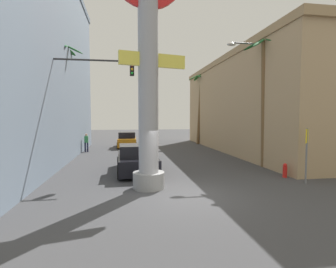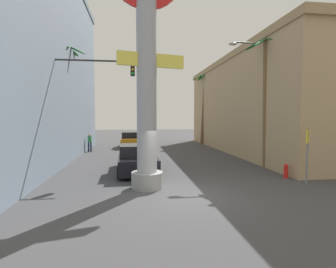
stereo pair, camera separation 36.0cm
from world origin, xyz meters
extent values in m
plane|color=#424244|center=(0.00, 10.00, 0.00)|extent=(89.19, 89.19, 0.00)
cube|color=slate|center=(-10.30, 8.61, 6.57)|extent=(8.58, 23.18, 13.14)
cube|color=tan|center=(10.30, 12.75, 3.91)|extent=(8.43, 21.93, 7.82)
cube|color=#9E7F56|center=(10.30, 12.75, 8.07)|extent=(8.60, 22.37, 0.50)
cylinder|color=#9E9EA3|center=(-1.24, 1.41, 4.40)|extent=(0.85, 0.85, 8.79)
cylinder|color=gray|center=(-1.24, 1.41, 0.35)|extent=(1.36, 1.36, 0.70)
cube|color=#F2E04C|center=(-1.04, 1.41, 5.45)|extent=(2.86, 0.78, 0.56)
cylinder|color=#59595E|center=(6.38, 6.06, 3.92)|extent=(0.16, 0.16, 7.83)
cylinder|color=#59595E|center=(5.36, 6.06, 7.68)|extent=(2.03, 0.10, 0.10)
ellipsoid|color=beige|center=(4.34, 6.06, 7.58)|extent=(0.56, 0.28, 0.20)
cylinder|color=slate|center=(5.98, 1.05, 1.28)|extent=(0.08, 0.08, 2.55)
cube|color=yellow|center=(5.98, 1.05, 2.20)|extent=(0.47, 0.47, 0.64)
cylinder|color=#333333|center=(-6.38, 5.37, 3.14)|extent=(0.14, 0.14, 6.29)
cylinder|color=#333333|center=(-3.70, 5.37, 6.19)|extent=(5.36, 0.10, 0.10)
cube|color=black|center=(-1.82, 5.37, 5.74)|extent=(0.24, 0.24, 0.70)
sphere|color=red|center=(-1.82, 5.24, 5.96)|extent=(0.14, 0.14, 0.14)
sphere|color=yellow|center=(-1.82, 5.24, 5.74)|extent=(0.14, 0.14, 0.14)
sphere|color=green|center=(-1.82, 5.24, 5.52)|extent=(0.14, 0.14, 0.14)
cylinder|color=black|center=(-2.63, 6.49, 0.32)|extent=(0.24, 0.65, 0.64)
cylinder|color=black|center=(-0.70, 6.55, 0.32)|extent=(0.24, 0.65, 0.64)
cylinder|color=black|center=(-2.53, 3.22, 0.32)|extent=(0.24, 0.65, 0.64)
cylinder|color=black|center=(-0.60, 3.28, 0.32)|extent=(0.24, 0.65, 0.64)
cube|color=black|center=(-1.61, 4.89, 0.56)|extent=(2.17, 4.73, 0.80)
cube|color=black|center=(-1.60, 4.54, 1.26)|extent=(1.93, 2.02, 0.60)
cylinder|color=black|center=(-2.90, 18.68, 0.32)|extent=(0.23, 0.64, 0.64)
cylinder|color=black|center=(-1.23, 18.65, 0.32)|extent=(0.23, 0.64, 0.64)
cylinder|color=black|center=(-2.96, 15.71, 0.32)|extent=(0.23, 0.64, 0.64)
cylinder|color=black|center=(-1.29, 15.67, 0.32)|extent=(0.23, 0.64, 0.64)
cube|color=#BF7214|center=(-2.09, 17.18, 0.56)|extent=(1.84, 4.28, 0.80)
cube|color=black|center=(-2.09, 17.18, 1.26)|extent=(1.66, 2.37, 0.60)
cylinder|color=brown|center=(-6.48, 9.46, 3.95)|extent=(0.65, 0.46, 7.91)
ellipsoid|color=#23672D|center=(-5.72, 9.31, 7.71)|extent=(1.37, 0.39, 0.72)
ellipsoid|color=#25722D|center=(-6.12, 9.97, 7.76)|extent=(0.96, 1.43, 0.57)
ellipsoid|color=#29772D|center=(-7.02, 9.77, 7.76)|extent=(1.34, 1.15, 0.58)
ellipsoid|color=#2E632D|center=(-7.06, 8.94, 7.71)|extent=(1.35, 1.02, 0.72)
ellipsoid|color=#235F2D|center=(-6.15, 8.66, 7.76)|extent=(0.90, 1.44, 0.57)
cylinder|color=brown|center=(6.10, 19.22, 3.87)|extent=(0.70, 0.40, 7.75)
ellipsoid|color=#216B2D|center=(6.67, 19.34, 7.56)|extent=(1.18, 0.49, 0.67)
ellipsoid|color=#24702D|center=(6.49, 19.86, 7.58)|extent=(1.07, 1.10, 0.60)
ellipsoid|color=#2E772D|center=(5.92, 20.01, 7.58)|extent=(0.62, 1.22, 0.62)
ellipsoid|color=#21692D|center=(5.47, 19.58, 7.56)|extent=(1.21, 0.66, 0.67)
ellipsoid|color=#30712D|center=(5.49, 19.19, 7.57)|extent=(1.22, 0.75, 0.63)
ellipsoid|color=#1F6E2D|center=(5.93, 18.81, 7.63)|extent=(0.61, 1.26, 0.47)
ellipsoid|color=#2F682D|center=(6.45, 18.93, 7.61)|extent=(1.04, 1.16, 0.52)
cylinder|color=brown|center=(6.16, 5.22, 3.81)|extent=(0.43, 0.48, 7.62)
ellipsoid|color=#2B732D|center=(6.75, 5.17, 7.40)|extent=(1.20, 0.38, 0.77)
ellipsoid|color=#32642D|center=(6.34, 5.79, 7.49)|extent=(0.82, 1.33, 0.52)
ellipsoid|color=#20632D|center=(5.59, 5.60, 7.47)|extent=(1.20, 1.08, 0.60)
ellipsoid|color=#20612D|center=(5.53, 4.84, 7.41)|extent=(1.22, 0.93, 0.75)
ellipsoid|color=#27602D|center=(6.25, 4.54, 7.46)|extent=(0.64, 1.31, 0.61)
cylinder|color=#1E233F|center=(-5.74, 13.99, 0.42)|extent=(0.14, 0.14, 0.83)
cylinder|color=#1E233F|center=(-5.54, 13.99, 0.42)|extent=(0.14, 0.14, 0.83)
cylinder|color=#338C4C|center=(-5.64, 13.99, 1.11)|extent=(0.35, 0.35, 0.56)
sphere|color=tan|center=(-5.64, 13.99, 1.50)|extent=(0.22, 0.22, 0.22)
cylinder|color=red|center=(5.78, 2.34, 0.28)|extent=(0.22, 0.22, 0.55)
sphere|color=red|center=(5.78, 2.34, 0.62)|extent=(0.20, 0.20, 0.20)
camera|label=1|loc=(-2.19, -9.70, 3.06)|focal=28.00mm
camera|label=2|loc=(-1.83, -9.76, 3.06)|focal=28.00mm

